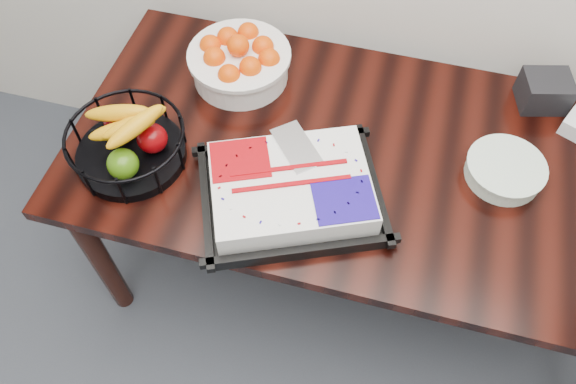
% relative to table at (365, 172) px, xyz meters
% --- Properties ---
extents(table, '(1.80, 0.90, 0.75)m').
position_rel_table_xyz_m(table, '(0.00, 0.00, 0.00)').
color(table, black).
rests_on(table, ground).
extents(cake_tray, '(0.61, 0.55, 0.10)m').
position_rel_table_xyz_m(cake_tray, '(-0.18, -0.21, 0.13)').
color(cake_tray, black).
rests_on(cake_tray, table).
extents(tangerine_bowl, '(0.33, 0.33, 0.21)m').
position_rel_table_xyz_m(tangerine_bowl, '(-0.47, 0.21, 0.18)').
color(tangerine_bowl, white).
rests_on(tangerine_bowl, table).
extents(fruit_basket, '(0.34, 0.34, 0.18)m').
position_rel_table_xyz_m(fruit_basket, '(-0.68, -0.19, 0.16)').
color(fruit_basket, black).
rests_on(fruit_basket, table).
extents(plate_stack, '(0.23, 0.23, 0.06)m').
position_rel_table_xyz_m(plate_stack, '(0.39, 0.03, 0.11)').
color(plate_stack, white).
rests_on(plate_stack, table).
extents(napkin_box, '(0.17, 0.15, 0.10)m').
position_rel_table_xyz_m(napkin_box, '(0.48, 0.35, 0.14)').
color(napkin_box, black).
rests_on(napkin_box, table).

